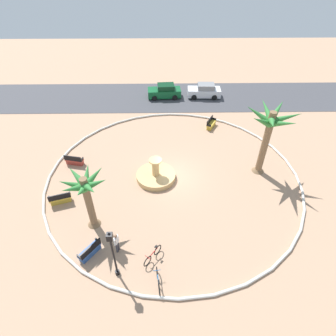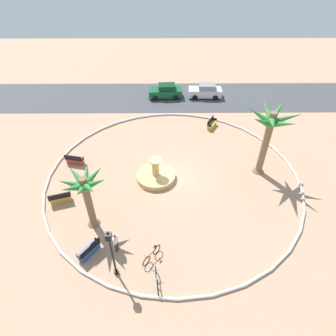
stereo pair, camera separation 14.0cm
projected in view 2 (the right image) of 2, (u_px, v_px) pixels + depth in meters
The scene contains 16 objects.
ground_plane at pixel (173, 177), 23.74m from camera, with size 80.00×80.00×0.00m, color tan.
plaza_curb at pixel (173, 176), 23.67m from camera, with size 20.98×20.98×0.20m, color silver.
street_asphalt at pixel (171, 97), 35.10m from camera, with size 48.00×8.00×0.03m, color #424247.
fountain at pixel (156, 175), 23.42m from camera, with size 3.26×3.26×1.97m.
palm_tree_near_fountain at pixel (85, 190), 17.76m from camera, with size 3.15×3.09×4.60m.
palm_tree_by_curb at pixel (270, 129), 21.50m from camera, with size 4.16×4.34×5.97m.
bench_east at pixel (75, 160), 24.85m from camera, with size 1.67×0.82×1.00m.
bench_west at pixel (212, 124), 29.48m from camera, with size 1.20×1.64×1.00m.
bench_north at pixel (60, 198), 21.33m from camera, with size 1.68×0.96×1.00m.
bench_southeast at pixel (89, 251), 17.85m from camera, with size 1.36×1.58×1.00m.
lamppost at pixel (112, 251), 15.52m from camera, with size 0.32×0.32×4.04m.
bicycle_red_frame at pixel (152, 255), 17.56m from camera, with size 1.10×1.40×0.94m.
bicycle_by_lamppost at pixel (157, 281), 16.29m from camera, with size 0.44×1.71×0.94m.
person_cyclist_helmet at pixel (116, 242), 17.68m from camera, with size 0.30×0.51×1.66m.
parked_car_leftmost at pixel (166, 91), 34.55m from camera, with size 4.10×2.11×1.67m.
parked_car_second at pixel (205, 91), 34.61m from camera, with size 4.06×2.04×1.67m.
Camera 2 is at (-0.56, -17.66, 15.88)m, focal length 30.08 mm.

